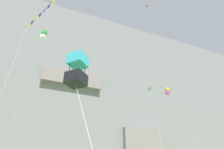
% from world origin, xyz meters
% --- Properties ---
extents(cliff_face, '(180.00, 22.46, 59.16)m').
position_xyz_m(cliff_face, '(0.01, 62.79, 29.55)').
color(cliff_face, gray).
rests_on(cliff_face, ground).
extents(kite_box_front_field, '(0.96, 5.96, 7.51)m').
position_xyz_m(kite_box_front_field, '(-6.30, 9.15, 6.82)').
color(kite_box_front_field, '#38B2D1').
rests_on(kite_box_front_field, ground).
extents(kite_box_high_left, '(2.75, 4.53, 32.62)m').
position_xyz_m(kite_box_high_left, '(-9.58, 37.35, 31.59)').
color(kite_box_high_left, green).
rests_on(kite_box_high_left, ground).
extents(kite_banner_near_cliff, '(3.54, 7.41, 24.58)m').
position_xyz_m(kite_banner_near_cliff, '(-9.94, 24.29, 23.66)').
color(kite_banner_near_cliff, black).
rests_on(kite_banner_near_cliff, ground).
extents(kite_delta_upper_right, '(0.94, 4.88, 19.26)m').
position_xyz_m(kite_delta_upper_right, '(11.48, 30.89, 18.08)').
color(kite_delta_upper_right, green).
rests_on(kite_delta_upper_right, ground).
extents(kite_box_high_center, '(3.33, 6.15, 25.72)m').
position_xyz_m(kite_box_high_center, '(23.03, 39.60, 24.82)').
color(kite_box_high_center, yellow).
rests_on(kite_box_high_center, ground).
extents(kite_banner_high_right, '(2.52, 4.14, 31.61)m').
position_xyz_m(kite_banner_high_right, '(7.88, 20.57, 26.54)').
color(kite_banner_high_right, black).
rests_on(kite_banner_high_right, ground).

